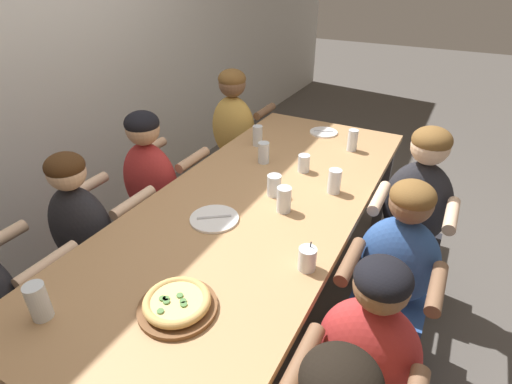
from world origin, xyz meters
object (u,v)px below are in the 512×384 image
(drinking_glass_e, at_px, (284,201))
(diner_far_right, at_px, (234,146))
(drinking_glass_a, at_px, (304,164))
(diner_near_center, at_px, (391,289))
(empty_plate_b, at_px, (214,219))
(drinking_glass_c, at_px, (39,303))
(pizza_board_main, at_px, (177,304))
(diner_far_midleft, at_px, (90,256))
(drinking_glass_h, at_px, (258,137))
(drinking_glass_f, at_px, (274,186))
(diner_near_midright, at_px, (411,228))
(drinking_glass_b, at_px, (334,183))
(diner_far_center, at_px, (155,205))
(diner_near_midleft, at_px, (361,382))
(empty_plate_a, at_px, (324,132))
(drinking_glass_d, at_px, (264,153))
(cocktail_glass_blue, at_px, (307,260))
(drinking_glass_g, at_px, (352,142))

(drinking_glass_e, distance_m, diner_far_right, 1.38)
(drinking_glass_a, distance_m, diner_near_center, 0.82)
(empty_plate_b, xyz_separation_m, drinking_glass_c, (-0.77, 0.20, 0.06))
(pizza_board_main, relative_size, diner_far_midleft, 0.26)
(pizza_board_main, xyz_separation_m, drinking_glass_h, (1.39, 0.41, 0.03))
(drinking_glass_f, bearing_deg, drinking_glass_e, -136.88)
(pizza_board_main, relative_size, diner_near_midright, 0.25)
(drinking_glass_b, xyz_separation_m, drinking_glass_h, (0.35, 0.64, 0.00))
(drinking_glass_e, height_order, diner_far_center, diner_far_center)
(drinking_glass_h, bearing_deg, diner_near_midleft, -137.95)
(diner_far_midleft, bearing_deg, drinking_glass_c, -50.32)
(empty_plate_a, xyz_separation_m, drinking_glass_d, (-0.61, 0.17, 0.06))
(drinking_glass_f, height_order, drinking_glass_h, drinking_glass_h)
(drinking_glass_a, bearing_deg, drinking_glass_c, 164.95)
(drinking_glass_b, height_order, diner_far_midleft, diner_far_midleft)
(pizza_board_main, distance_m, diner_near_center, 1.05)
(cocktail_glass_blue, bearing_deg, empty_plate_b, 77.27)
(drinking_glass_b, distance_m, diner_far_midleft, 1.34)
(drinking_glass_g, bearing_deg, empty_plate_a, 52.90)
(pizza_board_main, height_order, drinking_glass_g, drinking_glass_g)
(diner_far_midleft, bearing_deg, drinking_glass_e, 28.15)
(empty_plate_a, height_order, cocktail_glass_blue, cocktail_glass_blue)
(drinking_glass_g, bearing_deg, diner_far_right, 80.29)
(drinking_glass_c, height_order, drinking_glass_f, drinking_glass_c)
(drinking_glass_a, height_order, diner_far_center, diner_far_center)
(drinking_glass_h, xyz_separation_m, diner_near_midright, (-0.11, -1.04, -0.31))
(diner_far_midleft, bearing_deg, empty_plate_a, 64.45)
(empty_plate_b, relative_size, diner_near_midleft, 0.22)
(drinking_glass_c, relative_size, diner_near_center, 0.13)
(drinking_glass_b, xyz_separation_m, drinking_glass_d, (0.14, 0.49, 0.01))
(pizza_board_main, distance_m, drinking_glass_g, 1.61)
(drinking_glass_c, distance_m, diner_far_center, 1.17)
(cocktail_glass_blue, relative_size, diner_far_right, 0.11)
(cocktail_glass_blue, bearing_deg, drinking_glass_h, 36.81)
(drinking_glass_c, xyz_separation_m, drinking_glass_g, (1.85, -0.55, -0.00))
(empty_plate_a, bearing_deg, diner_far_midleft, 154.45)
(drinking_glass_a, bearing_deg, pizza_board_main, -179.73)
(empty_plate_b, bearing_deg, drinking_glass_f, -23.96)
(drinking_glass_d, xyz_separation_m, drinking_glass_f, (-0.32, -0.22, -0.01))
(drinking_glass_c, distance_m, diner_near_midright, 1.86)
(drinking_glass_a, xyz_separation_m, diner_near_midright, (0.09, -0.63, -0.30))
(diner_near_center, bearing_deg, diner_far_center, -0.74)
(drinking_glass_a, relative_size, drinking_glass_f, 0.89)
(pizza_board_main, xyz_separation_m, drinking_glass_a, (1.19, 0.01, 0.02))
(drinking_glass_a, distance_m, drinking_glass_g, 0.45)
(pizza_board_main, height_order, drinking_glass_e, drinking_glass_e)
(drinking_glass_c, distance_m, drinking_glass_e, 1.10)
(drinking_glass_a, bearing_deg, diner_near_midleft, -146.27)
(drinking_glass_a, bearing_deg, drinking_glass_h, 63.33)
(drinking_glass_g, bearing_deg, diner_near_center, -150.35)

